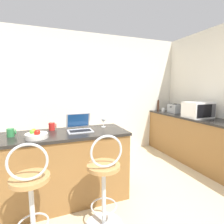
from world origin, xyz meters
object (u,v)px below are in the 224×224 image
object	(u,v)px
bar_stool_near	(31,200)
fruit_bowl	(36,135)
mug_white	(163,110)
microwave	(198,110)
mug_green	(11,133)
mug_red	(52,126)
pepper_mill	(158,106)
wine_glass_tall	(103,119)
laptop	(79,126)
toaster	(175,108)
bar_stool_far	(104,185)

from	to	relation	value
bar_stool_near	fruit_bowl	xyz separation A→B (m)	(0.04, 0.49, 0.46)
fruit_bowl	mug_white	bearing A→B (deg)	26.25
microwave	fruit_bowl	xyz separation A→B (m)	(-2.80, -0.40, -0.11)
microwave	mug_green	distance (m)	3.09
mug_red	pepper_mill	distance (m)	2.68
bar_stool_near	wine_glass_tall	distance (m)	1.31
bar_stool_near	laptop	world-z (taller)	laptop
mug_red	mug_green	distance (m)	0.49
wine_glass_tall	mug_white	xyz separation A→B (m)	(1.86, 1.07, -0.06)
laptop	toaster	distance (m)	2.49
microwave	mug_red	distance (m)	2.63
mug_white	fruit_bowl	size ratio (longest dim) A/B	0.42
laptop	wine_glass_tall	bearing A→B (deg)	12.79
wine_glass_tall	bar_stool_near	bearing A→B (deg)	-140.26
bar_stool_far	wine_glass_tall	xyz separation A→B (m)	(0.25, 0.77, 0.53)
microwave	mug_white	bearing A→B (deg)	93.95
toaster	mug_white	bearing A→B (deg)	110.98
fruit_bowl	mug_green	bearing A→B (deg)	146.84
bar_stool_far	wine_glass_tall	distance (m)	0.97
laptop	mug_red	xyz separation A→B (m)	(-0.34, 0.15, -0.01)
bar_stool_near	pepper_mill	world-z (taller)	pepper_mill
microwave	pepper_mill	bearing A→B (deg)	99.55
pepper_mill	bar_stool_far	bearing A→B (deg)	-136.27
toaster	mug_green	bearing A→B (deg)	-163.98
fruit_bowl	pepper_mill	world-z (taller)	pepper_mill
laptop	mug_green	xyz separation A→B (m)	(-0.80, -0.01, -0.01)
pepper_mill	toaster	bearing A→B (deg)	-58.44
microwave	fruit_bowl	bearing A→B (deg)	-171.87
wine_glass_tall	fruit_bowl	size ratio (longest dim) A/B	0.62
wine_glass_tall	mug_green	bearing A→B (deg)	-175.24
toaster	mug_white	xyz separation A→B (m)	(-0.10, 0.27, -0.05)
microwave	pepper_mill	world-z (taller)	microwave
bar_stool_near	laptop	size ratio (longest dim) A/B	3.23
toaster	fruit_bowl	world-z (taller)	toaster
microwave	toaster	bearing A→B (deg)	86.68
toaster	fruit_bowl	xyz separation A→B (m)	(-2.84, -1.08, -0.06)
wine_glass_tall	fruit_bowl	xyz separation A→B (m)	(-0.88, -0.28, -0.07)
laptop	mug_white	bearing A→B (deg)	27.48
laptop	microwave	bearing A→B (deg)	5.13
mug_green	fruit_bowl	world-z (taller)	fruit_bowl
bar_stool_far	mug_red	size ratio (longest dim) A/B	10.34
pepper_mill	bar_stool_near	bearing A→B (deg)	-144.47
microwave	pepper_mill	size ratio (longest dim) A/B	1.72
bar_stool_near	pepper_mill	bearing A→B (deg)	35.53
microwave	mug_green	bearing A→B (deg)	-175.93
bar_stool_near	toaster	world-z (taller)	toaster
mug_white	mug_green	xyz separation A→B (m)	(-3.02, -1.17, 0.00)
bar_stool_near	wine_glass_tall	world-z (taller)	wine_glass_tall
bar_stool_near	mug_red	world-z (taller)	bar_stool_near
mug_green	mug_white	bearing A→B (deg)	21.19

